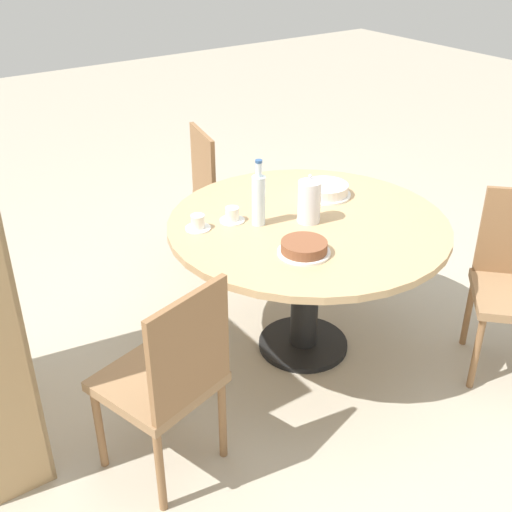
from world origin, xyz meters
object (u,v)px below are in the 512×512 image
(cup_a, at_px, (232,216))
(chair_a, at_px, (168,378))
(chair_c, at_px, (224,194))
(cake_second, at_px, (304,248))
(cake_main, at_px, (325,190))
(water_bottle, at_px, (259,199))
(coffee_pot, at_px, (309,200))
(cup_b, at_px, (198,223))

(cup_a, bearing_deg, chair_a, 129.87)
(chair_c, relative_size, cake_second, 3.88)
(chair_a, height_order, cake_second, chair_a)
(chair_c, bearing_deg, cake_main, -160.28)
(water_bottle, relative_size, cake_second, 1.38)
(coffee_pot, relative_size, cake_second, 1.03)
(cup_b, bearing_deg, water_bottle, -114.47)
(chair_c, bearing_deg, cup_a, 162.82)
(cake_second, relative_size, cup_b, 1.94)
(chair_a, relative_size, chair_c, 1.00)
(cake_second, xyz_separation_m, cup_a, (0.45, 0.08, 0.00))
(chair_c, xyz_separation_m, water_bottle, (-0.91, 0.38, 0.40))
(water_bottle, xyz_separation_m, cup_b, (0.12, 0.27, -0.10))
(chair_c, height_order, cake_main, chair_c)
(chair_a, distance_m, coffee_pot, 1.10)
(cup_a, height_order, cup_b, same)
(coffee_pot, bearing_deg, cup_b, 63.99)
(water_bottle, height_order, cup_a, water_bottle)
(water_bottle, xyz_separation_m, cup_a, (0.10, 0.09, -0.10))
(cake_main, distance_m, cake_second, 0.65)
(chair_a, xyz_separation_m, coffee_pot, (0.35, -0.98, 0.38))
(cake_second, distance_m, cup_b, 0.54)
(chair_c, height_order, cup_b, chair_c)
(cup_a, distance_m, cup_b, 0.18)
(water_bottle, bearing_deg, cake_second, 178.97)
(cup_b, bearing_deg, chair_c, -39.13)
(cake_second, bearing_deg, chair_c, -16.85)
(cake_main, bearing_deg, chair_c, 7.18)
(chair_c, height_order, cup_a, chair_c)
(water_bottle, bearing_deg, chair_c, -22.49)
(coffee_pot, relative_size, cup_b, 2.00)
(chair_a, relative_size, cake_main, 3.36)
(cake_second, relative_size, cup_a, 1.94)
(cup_b, bearing_deg, cake_second, -151.44)
(cake_main, height_order, cake_second, cake_main)
(water_bottle, relative_size, cake_main, 1.20)
(chair_a, xyz_separation_m, cup_a, (0.56, -0.67, 0.29))
(cake_main, relative_size, cup_a, 2.24)
(water_bottle, height_order, cake_second, water_bottle)
(chair_a, bearing_deg, cup_a, -156.28)
(coffee_pot, relative_size, cup_a, 2.00)
(chair_a, xyz_separation_m, chair_c, (1.37, -1.14, 0.00))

